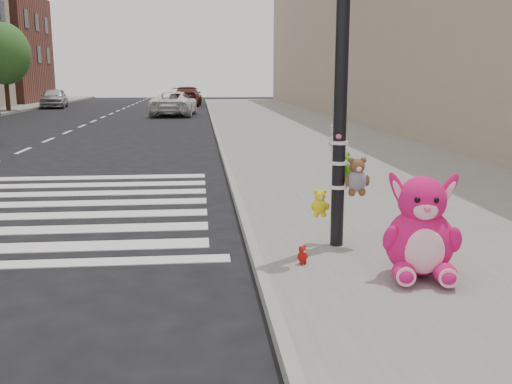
{
  "coord_description": "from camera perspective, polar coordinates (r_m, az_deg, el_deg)",
  "views": [
    {
      "loc": [
        0.9,
        -5.01,
        2.22
      ],
      "look_at": [
        1.62,
        2.25,
        0.75
      ],
      "focal_mm": 40.0,
      "sensor_mm": 36.0,
      "label": 1
    }
  ],
  "objects": [
    {
      "name": "sidewalk_near",
      "position": [
        15.7,
        9.55,
        3.39
      ],
      "size": [
        7.0,
        80.0,
        0.14
      ],
      "primitive_type": "cube",
      "color": "slate",
      "rests_on": "ground"
    },
    {
      "name": "tree_far_c",
      "position": [
        39.91,
        -23.9,
        12.52
      ],
      "size": [
        3.2,
        3.2,
        5.44
      ],
      "color": "#382619",
      "rests_on": "sidewalk_far"
    },
    {
      "name": "ground",
      "position": [
        5.55,
        -14.88,
        -12.6
      ],
      "size": [
        120.0,
        120.0,
        0.0
      ],
      "primitive_type": "plane",
      "color": "black",
      "rests_on": "ground"
    },
    {
      "name": "car_maroon_near",
      "position": [
        45.54,
        -6.88,
        9.49
      ],
      "size": [
        2.34,
        5.25,
        1.49
      ],
      "primitive_type": "imported",
      "rotation": [
        0.0,
        0.0,
        3.09
      ],
      "color": "#4F1B16",
      "rests_on": "ground"
    },
    {
      "name": "car_white_near",
      "position": [
        34.01,
        -8.18,
        8.75
      ],
      "size": [
        2.75,
        5.23,
        1.4
      ],
      "primitive_type": "imported",
      "rotation": [
        0.0,
        0.0,
        3.05
      ],
      "color": "white",
      "rests_on": "ground"
    },
    {
      "name": "pink_bunny",
      "position": [
        6.24,
        16.16,
        -4.06
      ],
      "size": [
        0.83,
        0.94,
        1.15
      ],
      "rotation": [
        0.0,
        0.0,
        -0.18
      ],
      "color": "#E41368",
      "rests_on": "sidewalk_near"
    },
    {
      "name": "bld_near",
      "position": [
        26.93,
        15.97,
        16.92
      ],
      "size": [
        5.0,
        60.0,
        10.0
      ],
      "primitive_type": "cube",
      "color": "tan",
      "rests_on": "ground"
    },
    {
      "name": "bld_far_e",
      "position": [
        53.63,
        -24.1,
        12.9
      ],
      "size": [
        6.0,
        10.0,
        9.0
      ],
      "primitive_type": "cube",
      "color": "brown",
      "rests_on": "ground"
    },
    {
      "name": "car_silver_deep",
      "position": [
        44.61,
        -19.55,
        8.85
      ],
      "size": [
        2.22,
        4.42,
        1.44
      ],
      "primitive_type": "imported",
      "rotation": [
        0.0,
        0.0,
        0.13
      ],
      "color": "#B1B1B6",
      "rests_on": "ground"
    },
    {
      "name": "curb_edge",
      "position": [
        15.17,
        -3.15,
        3.25
      ],
      "size": [
        0.12,
        80.0,
        0.15
      ],
      "primitive_type": "cube",
      "color": "gray",
      "rests_on": "ground"
    },
    {
      "name": "signal_pole",
      "position": [
        7.04,
        8.63,
        7.39
      ],
      "size": [
        0.71,
        0.49,
        4.0
      ],
      "color": "black",
      "rests_on": "sidewalk_near"
    },
    {
      "name": "red_teddy",
      "position": [
        6.51,
        4.65,
        -6.28
      ],
      "size": [
        0.18,
        0.17,
        0.22
      ],
      "primitive_type": null,
      "rotation": [
        0.0,
        0.0,
        0.57
      ],
      "color": "#A91610",
      "rests_on": "sidewalk_near"
    }
  ]
}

